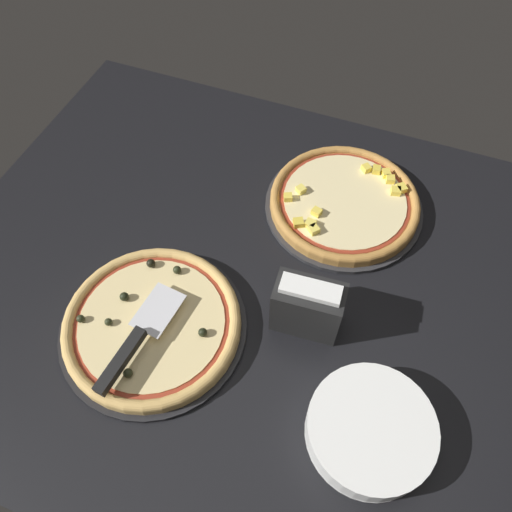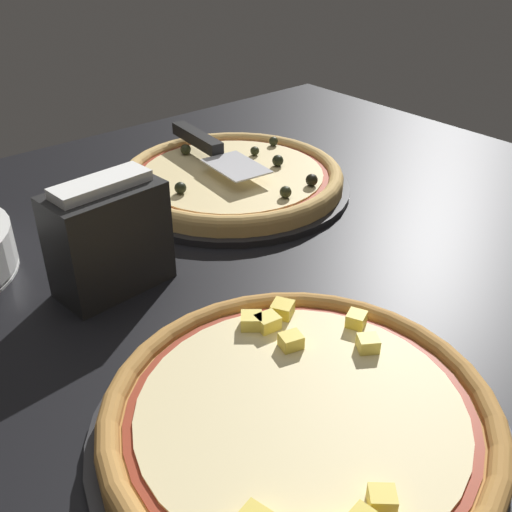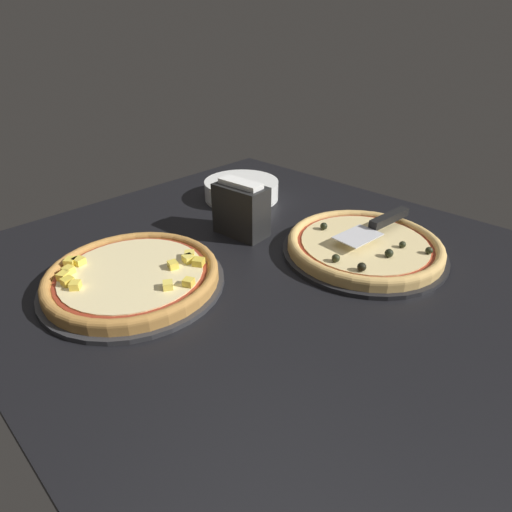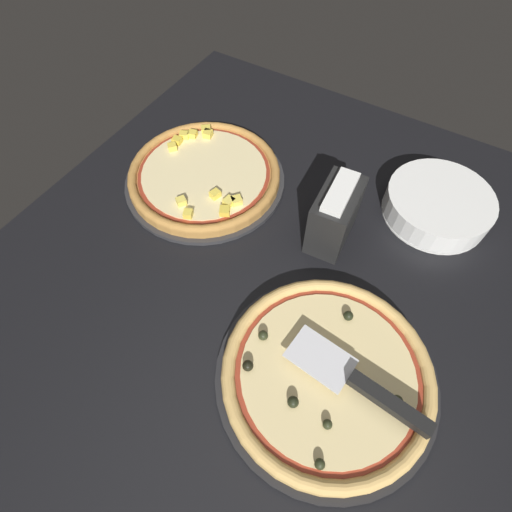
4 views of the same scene
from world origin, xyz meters
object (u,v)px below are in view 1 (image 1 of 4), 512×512
(pizza_back, at_px, (345,201))
(plate_stack, at_px, (370,430))
(serving_spatula, at_px, (129,349))
(napkin_holder, at_px, (308,307))
(pizza_front, at_px, (152,323))

(pizza_back, relative_size, plate_stack, 1.54)
(serving_spatula, height_order, napkin_holder, napkin_holder)
(pizza_back, bearing_deg, pizza_front, -121.80)
(pizza_back, height_order, plate_stack, plate_stack)
(plate_stack, height_order, napkin_holder, napkin_holder)
(pizza_front, xyz_separation_m, napkin_holder, (0.28, 0.12, 0.04))
(serving_spatula, bearing_deg, plate_stack, 3.26)
(plate_stack, relative_size, napkin_holder, 1.60)
(serving_spatula, height_order, plate_stack, serving_spatula)
(pizza_front, height_order, pizza_back, pizza_front)
(pizza_back, distance_m, plate_stack, 0.51)
(serving_spatula, distance_m, napkin_holder, 0.34)
(serving_spatula, xyz_separation_m, plate_stack, (0.45, 0.03, -0.03))
(pizza_front, relative_size, serving_spatula, 1.45)
(serving_spatula, bearing_deg, pizza_back, 61.85)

